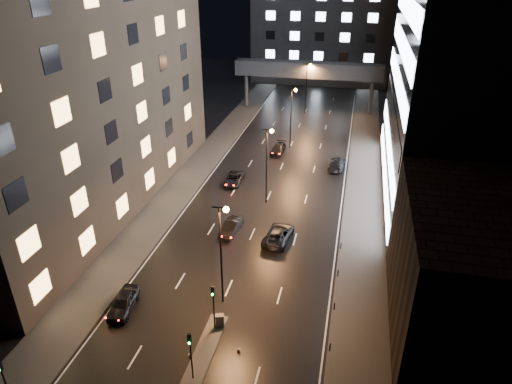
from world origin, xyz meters
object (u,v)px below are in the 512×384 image
car_away_c (234,179)px  utility_cabinet (220,321)px  car_away_a (123,302)px  car_away_b (231,227)px  car_toward_a (279,234)px  car_toward_b (337,163)px  car_away_d (278,149)px

car_away_c → utility_cabinet: bearing=-77.4°
car_away_a → car_away_b: size_ratio=1.05×
car_toward_a → utility_cabinet: bearing=87.6°
car_away_a → car_away_c: car_away_a is taller
car_away_b → car_toward_a: (5.68, -0.33, 0.05)m
car_away_a → car_toward_b: size_ratio=0.84×
car_away_c → utility_cabinet: 28.57m
car_away_b → utility_cabinet: 15.39m
car_away_d → utility_cabinet: size_ratio=3.99×
car_away_b → car_away_c: car_away_b is taller
car_toward_b → car_toward_a: bearing=81.7°
car_away_d → car_toward_b: bearing=-19.6°
car_away_d → car_toward_a: bearing=-76.6°
car_away_c → car_toward_b: bearing=31.3°
car_toward_b → utility_cabinet: (-7.64, -36.43, -0.04)m
car_away_a → car_away_b: car_away_a is taller
car_away_a → utility_cabinet: size_ratio=3.79×
car_away_b → car_away_d: bearing=95.3°
car_away_a → car_away_b: 15.95m
car_away_c → car_toward_b: (13.97, 8.57, 0.12)m
car_away_b → car_toward_a: size_ratio=0.79×
car_away_d → car_toward_b: 10.67m
car_away_a → car_away_b: (5.99, 14.78, -0.06)m
utility_cabinet → car_toward_b: bearing=58.5°
utility_cabinet → car_away_d: bearing=73.4°
car_away_b → car_away_c: (-3.16, 12.80, -0.05)m
car_away_c → car_toward_b: 16.39m
car_toward_a → car_away_c: bearing=-48.8°
car_away_b → car_toward_a: bearing=4.1°
car_away_c → utility_cabinet: size_ratio=4.01×
car_away_c → car_away_a: bearing=-96.1°
car_toward_a → car_toward_b: bearing=-96.1°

